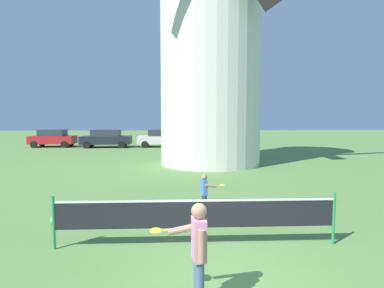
{
  "coord_description": "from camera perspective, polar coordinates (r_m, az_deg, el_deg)",
  "views": [
    {
      "loc": [
        -0.82,
        -5.04,
        2.69
      ],
      "look_at": [
        -0.42,
        3.5,
        1.97
      ],
      "focal_mm": 30.4,
      "sensor_mm": 36.0,
      "label": 1
    }
  ],
  "objects": [
    {
      "name": "ground_plane",
      "position": [
        5.77,
        6.29,
        -23.03
      ],
      "size": [
        120.0,
        120.0,
        0.0
      ],
      "primitive_type": "plane",
      "color": "#5B8442"
    },
    {
      "name": "windmill",
      "position": [
        19.24,
        3.32,
        20.66
      ],
      "size": [
        7.8,
        6.35,
        15.48
      ],
      "color": "silver",
      "rests_on": "ground_plane"
    },
    {
      "name": "tennis_net",
      "position": [
        6.85,
        0.81,
        -12.2
      ],
      "size": [
        5.86,
        0.06,
        1.1
      ],
      "color": "#238E4C",
      "rests_on": "ground_plane"
    },
    {
      "name": "player_near",
      "position": [
        4.83,
        0.96,
        -17.76
      ],
      "size": [
        0.83,
        0.51,
        1.48
      ],
      "color": "slate",
      "rests_on": "ground_plane"
    },
    {
      "name": "player_far",
      "position": [
        9.25,
        2.34,
        -8.17
      ],
      "size": [
        0.73,
        0.35,
        1.08
      ],
      "color": "#333338",
      "rests_on": "ground_plane"
    },
    {
      "name": "stray_ball",
      "position": [
        8.92,
        -22.93,
        -12.31
      ],
      "size": [
        0.25,
        0.25,
        0.25
      ],
      "primitive_type": "sphere",
      "color": "#4CB259",
      "rests_on": "ground_plane"
    },
    {
      "name": "parked_car_red",
      "position": [
        31.56,
        -23.25,
        0.97
      ],
      "size": [
        3.88,
        1.92,
        1.56
      ],
      "color": "red",
      "rests_on": "ground_plane"
    },
    {
      "name": "parked_car_black",
      "position": [
        29.61,
        -14.83,
        0.98
      ],
      "size": [
        4.38,
        1.94,
        1.56
      ],
      "color": "#1E232D",
      "rests_on": "ground_plane"
    },
    {
      "name": "parked_car_cream",
      "position": [
        29.14,
        -5.2,
        1.06
      ],
      "size": [
        4.36,
        1.96,
        1.56
      ],
      "color": "silver",
      "rests_on": "ground_plane"
    },
    {
      "name": "parked_car_silver",
      "position": [
        29.06,
        4.65,
        1.06
      ],
      "size": [
        4.3,
        2.01,
        1.56
      ],
      "color": "silver",
      "rests_on": "ground_plane"
    }
  ]
}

